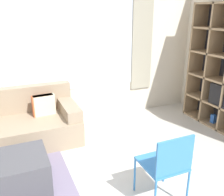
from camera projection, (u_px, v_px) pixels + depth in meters
name	position (u px, v px, depth m)	size (l,w,h in m)	color
wall_back	(53.00, 52.00, 4.35)	(6.94, 0.11, 2.70)	beige
couch_main	(23.00, 125.00, 4.01)	(1.74, 0.97, 0.84)	gray
ottoman	(22.00, 172.00, 2.98)	(0.61, 0.66, 0.43)	#47474C
folding_chair	(167.00, 163.00, 2.64)	(0.44, 0.46, 0.86)	#3375B7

